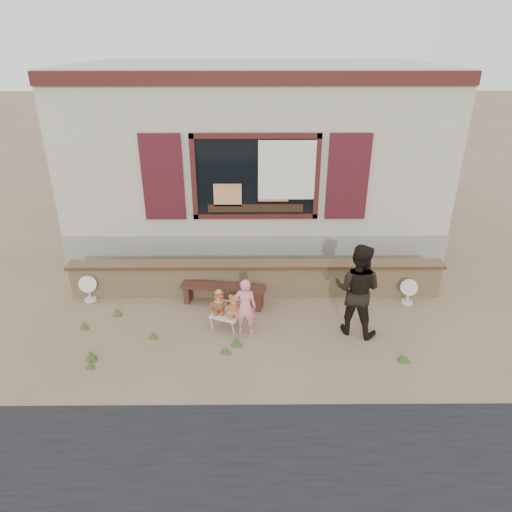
{
  "coord_description": "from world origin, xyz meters",
  "views": [
    {
      "loc": [
        -0.05,
        -6.7,
        4.47
      ],
      "look_at": [
        0.0,
        0.6,
        1.0
      ],
      "focal_mm": 32.0,
      "sensor_mm": 36.0,
      "label": 1
    }
  ],
  "objects_px": {
    "teddy_bear_left": "(219,301)",
    "teddy_bear_right": "(234,304)",
    "folding_chair": "(227,314)",
    "adult": "(357,290)",
    "child": "(245,307)",
    "bench": "(223,291)"
  },
  "relations": [
    {
      "from": "folding_chair",
      "to": "bench",
      "type": "bearing_deg",
      "value": 120.44
    },
    {
      "from": "teddy_bear_left",
      "to": "teddy_bear_right",
      "type": "xyz_separation_m",
      "value": [
        0.26,
        -0.11,
        -0.0
      ]
    },
    {
      "from": "bench",
      "to": "teddy_bear_left",
      "type": "xyz_separation_m",
      "value": [
        -0.03,
        -0.7,
        0.2
      ]
    },
    {
      "from": "teddy_bear_left",
      "to": "folding_chair",
      "type": "bearing_deg",
      "value": 0.0
    },
    {
      "from": "bench",
      "to": "child",
      "type": "bearing_deg",
      "value": -53.55
    },
    {
      "from": "teddy_bear_left",
      "to": "teddy_bear_right",
      "type": "height_order",
      "value": "teddy_bear_left"
    },
    {
      "from": "teddy_bear_left",
      "to": "adult",
      "type": "bearing_deg",
      "value": 18.49
    },
    {
      "from": "teddy_bear_left",
      "to": "adult",
      "type": "distance_m",
      "value": 2.3
    },
    {
      "from": "teddy_bear_right",
      "to": "child",
      "type": "height_order",
      "value": "child"
    },
    {
      "from": "teddy_bear_left",
      "to": "teddy_bear_right",
      "type": "bearing_deg",
      "value": -0.0
    },
    {
      "from": "folding_chair",
      "to": "adult",
      "type": "height_order",
      "value": "adult"
    },
    {
      "from": "bench",
      "to": "teddy_bear_left",
      "type": "height_order",
      "value": "teddy_bear_left"
    },
    {
      "from": "adult",
      "to": "bench",
      "type": "bearing_deg",
      "value": 5.43
    },
    {
      "from": "folding_chair",
      "to": "adult",
      "type": "relative_size",
      "value": 0.37
    },
    {
      "from": "bench",
      "to": "adult",
      "type": "height_order",
      "value": "adult"
    },
    {
      "from": "folding_chair",
      "to": "teddy_bear_right",
      "type": "distance_m",
      "value": 0.27
    },
    {
      "from": "folding_chair",
      "to": "teddy_bear_left",
      "type": "bearing_deg",
      "value": -180.0
    },
    {
      "from": "teddy_bear_left",
      "to": "teddy_bear_right",
      "type": "relative_size",
      "value": 1.01
    },
    {
      "from": "child",
      "to": "adult",
      "type": "bearing_deg",
      "value": -174.66
    },
    {
      "from": "adult",
      "to": "child",
      "type": "bearing_deg",
      "value": 28.11
    },
    {
      "from": "folding_chair",
      "to": "adult",
      "type": "distance_m",
      "value": 2.21
    },
    {
      "from": "bench",
      "to": "folding_chair",
      "type": "xyz_separation_m",
      "value": [
        0.1,
        -0.75,
        -0.03
      ]
    }
  ]
}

